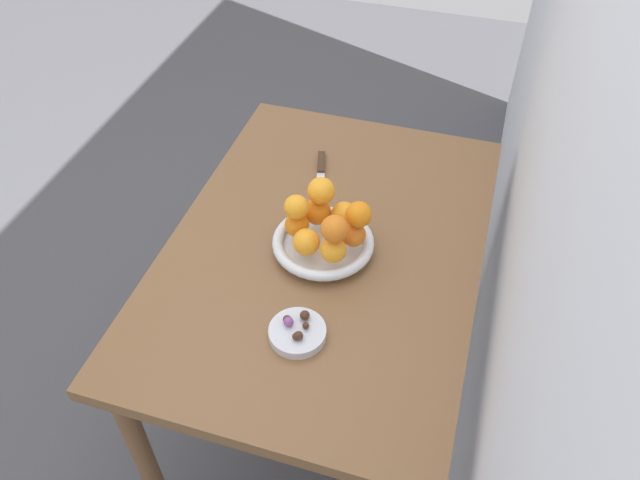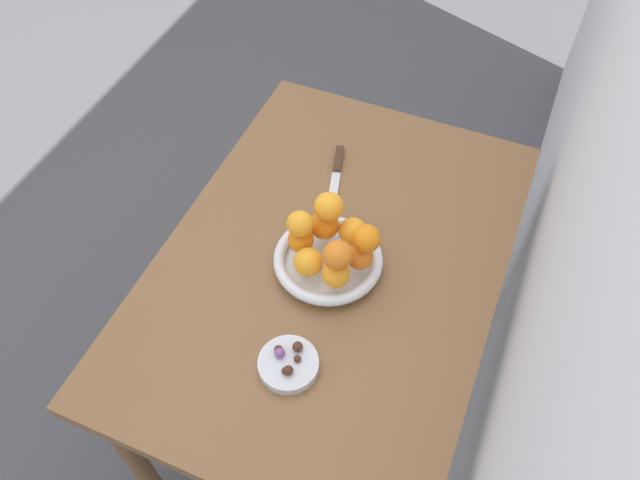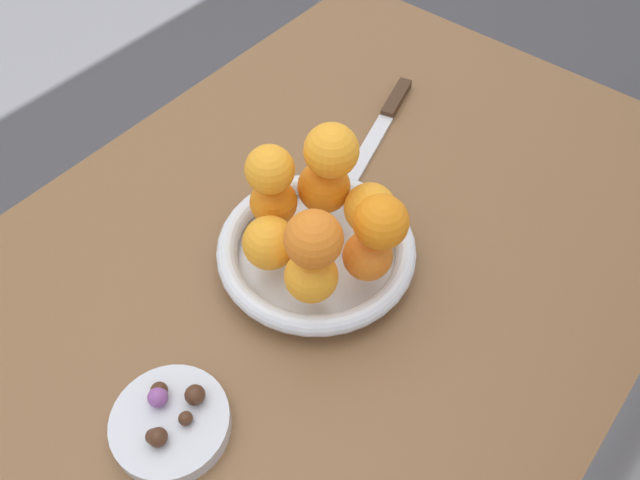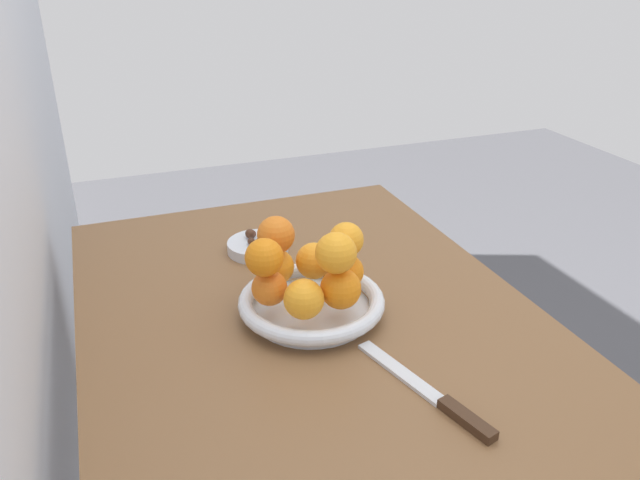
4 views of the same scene
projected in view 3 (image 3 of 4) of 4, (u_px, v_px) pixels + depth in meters
name	position (u px, v px, depth m)	size (l,w,h in m)	color
ground_plane	(324.00, 452.00, 1.39)	(6.00, 6.00, 0.00)	#4C4C51
dining_table	(326.00, 289.00, 0.87)	(1.10, 0.76, 0.74)	brown
fruit_bowl	(318.00, 252.00, 0.78)	(0.25, 0.25, 0.04)	silver
candy_dish	(171.00, 423.00, 0.65)	(0.12, 0.12, 0.02)	silver
orange_0	(368.00, 256.00, 0.71)	(0.06, 0.06, 0.06)	orange
orange_1	(370.00, 209.00, 0.75)	(0.06, 0.06, 0.06)	orange
orange_2	(324.00, 187.00, 0.77)	(0.07, 0.07, 0.07)	orange
orange_3	(274.00, 202.00, 0.76)	(0.06, 0.06, 0.06)	orange
orange_4	(270.00, 243.00, 0.72)	(0.06, 0.06, 0.06)	orange
orange_5	(311.00, 276.00, 0.69)	(0.06, 0.06, 0.06)	orange
orange_6	(381.00, 222.00, 0.67)	(0.06, 0.06, 0.06)	orange
orange_7	(314.00, 239.00, 0.65)	(0.06, 0.06, 0.06)	orange
orange_8	(331.00, 151.00, 0.72)	(0.07, 0.07, 0.07)	orange
orange_9	(270.00, 170.00, 0.72)	(0.06, 0.06, 0.06)	orange
candy_ball_0	(159.00, 391.00, 0.65)	(0.02, 0.02, 0.02)	#472819
candy_ball_1	(158.00, 437.00, 0.62)	(0.02, 0.02, 0.02)	#472819
candy_ball_2	(186.00, 418.00, 0.63)	(0.02, 0.02, 0.02)	#472819
candy_ball_3	(160.00, 399.00, 0.64)	(0.02, 0.02, 0.02)	#8C4C99
candy_ball_4	(153.00, 436.00, 0.62)	(0.02, 0.02, 0.02)	#472819
candy_ball_5	(195.00, 395.00, 0.65)	(0.02, 0.02, 0.02)	#472819
knife	(383.00, 123.00, 0.95)	(0.26, 0.09, 0.01)	#3F2819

